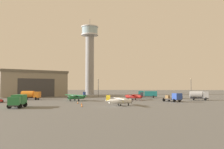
{
  "coord_description": "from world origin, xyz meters",
  "views": [
    {
      "loc": [
        3.01,
        -53.25,
        4.71
      ],
      "look_at": [
        -1.98,
        34.4,
        8.86
      ],
      "focal_mm": 37.6,
      "sensor_mm": 36.0,
      "label": 1
    }
  ],
  "objects_px": {
    "airplane_red": "(134,96)",
    "light_post_east": "(98,86)",
    "truck_box_teal": "(148,94)",
    "airplane_white": "(120,101)",
    "car_black": "(178,97)",
    "traffic_cone_mid_apron": "(82,105)",
    "truck_fuel_tanker_orange": "(31,95)",
    "truck_box_green": "(18,100)",
    "traffic_cone_near_right": "(81,104)",
    "light_post_centre": "(191,86)",
    "truck_flatbed_blue": "(174,98)",
    "traffic_cone_near_left": "(78,102)",
    "truck_fuel_tanker_silver": "(199,95)",
    "airplane_green": "(77,97)",
    "control_tower": "(90,53)"
  },
  "relations": [
    {
      "from": "truck_box_teal",
      "to": "traffic_cone_near_right",
      "type": "relative_size",
      "value": 10.83
    },
    {
      "from": "car_black",
      "to": "airplane_green",
      "type": "bearing_deg",
      "value": 100.51
    },
    {
      "from": "control_tower",
      "to": "car_black",
      "type": "distance_m",
      "value": 56.93
    },
    {
      "from": "truck_fuel_tanker_silver",
      "to": "light_post_centre",
      "type": "distance_m",
      "value": 20.3
    },
    {
      "from": "control_tower",
      "to": "car_black",
      "type": "height_order",
      "value": "control_tower"
    },
    {
      "from": "truck_flatbed_blue",
      "to": "airplane_red",
      "type": "bearing_deg",
      "value": -161.48
    },
    {
      "from": "airplane_red",
      "to": "light_post_east",
      "type": "height_order",
      "value": "light_post_east"
    },
    {
      "from": "truck_box_teal",
      "to": "light_post_east",
      "type": "distance_m",
      "value": 21.47
    },
    {
      "from": "truck_box_teal",
      "to": "truck_flatbed_blue",
      "type": "height_order",
      "value": "truck_box_teal"
    },
    {
      "from": "airplane_white",
      "to": "traffic_cone_near_right",
      "type": "distance_m",
      "value": 9.7
    },
    {
      "from": "control_tower",
      "to": "airplane_red",
      "type": "xyz_separation_m",
      "value": [
        21.66,
        -46.11,
        -21.02
      ]
    },
    {
      "from": "airplane_white",
      "to": "truck_fuel_tanker_silver",
      "type": "height_order",
      "value": "truck_fuel_tanker_silver"
    },
    {
      "from": "car_black",
      "to": "light_post_centre",
      "type": "relative_size",
      "value": 0.58
    },
    {
      "from": "airplane_white",
      "to": "light_post_centre",
      "type": "distance_m",
      "value": 50.8
    },
    {
      "from": "airplane_green",
      "to": "airplane_white",
      "type": "bearing_deg",
      "value": 81.55
    },
    {
      "from": "truck_flatbed_blue",
      "to": "truck_fuel_tanker_silver",
      "type": "bearing_deg",
      "value": 92.27
    },
    {
      "from": "truck_box_green",
      "to": "light_post_centre",
      "type": "xyz_separation_m",
      "value": [
        49.64,
        47.93,
        3.09
      ]
    },
    {
      "from": "airplane_red",
      "to": "truck_box_teal",
      "type": "xyz_separation_m",
      "value": [
        5.81,
        13.9,
        0.33
      ]
    },
    {
      "from": "light_post_centre",
      "to": "truck_box_teal",
      "type": "bearing_deg",
      "value": -161.62
    },
    {
      "from": "truck_fuel_tanker_orange",
      "to": "car_black",
      "type": "bearing_deg",
      "value": 12.94
    },
    {
      "from": "airplane_red",
      "to": "traffic_cone_near_right",
      "type": "height_order",
      "value": "airplane_red"
    },
    {
      "from": "traffic_cone_near_right",
      "to": "truck_fuel_tanker_silver",
      "type": "bearing_deg",
      "value": 30.46
    },
    {
      "from": "traffic_cone_near_left",
      "to": "truck_fuel_tanker_orange",
      "type": "bearing_deg",
      "value": 140.89
    },
    {
      "from": "light_post_centre",
      "to": "airplane_red",
      "type": "bearing_deg",
      "value": -140.22
    },
    {
      "from": "traffic_cone_mid_apron",
      "to": "truck_box_green",
      "type": "bearing_deg",
      "value": -168.65
    },
    {
      "from": "airplane_green",
      "to": "airplane_red",
      "type": "distance_m",
      "value": 18.62
    },
    {
      "from": "truck_fuel_tanker_orange",
      "to": "light_post_east",
      "type": "xyz_separation_m",
      "value": [
        19.89,
        22.24,
        3.07
      ]
    },
    {
      "from": "truck_box_green",
      "to": "light_post_east",
      "type": "relative_size",
      "value": 0.81
    },
    {
      "from": "truck_box_teal",
      "to": "airplane_white",
      "type": "bearing_deg",
      "value": 79.87
    },
    {
      "from": "control_tower",
      "to": "truck_flatbed_blue",
      "type": "bearing_deg",
      "value": -58.5
    },
    {
      "from": "traffic_cone_near_right",
      "to": "control_tower",
      "type": "bearing_deg",
      "value": 97.04
    },
    {
      "from": "truck_box_teal",
      "to": "light_post_centre",
      "type": "relative_size",
      "value": 0.94
    },
    {
      "from": "traffic_cone_near_right",
      "to": "light_post_east",
      "type": "bearing_deg",
      "value": 90.93
    },
    {
      "from": "truck_box_teal",
      "to": "truck_fuel_tanker_orange",
      "type": "xyz_separation_m",
      "value": [
        -39.85,
        -14.98,
        0.14
      ]
    },
    {
      "from": "car_black",
      "to": "light_post_east",
      "type": "bearing_deg",
      "value": 55.48
    },
    {
      "from": "light_post_centre",
      "to": "control_tower",
      "type": "bearing_deg",
      "value": 150.13
    },
    {
      "from": "airplane_white",
      "to": "truck_fuel_tanker_silver",
      "type": "bearing_deg",
      "value": 23.6
    },
    {
      "from": "truck_flatbed_blue",
      "to": "light_post_centre",
      "type": "xyz_separation_m",
      "value": [
        12.6,
        27.67,
        3.4
      ]
    },
    {
      "from": "control_tower",
      "to": "light_post_east",
      "type": "bearing_deg",
      "value": -73.23
    },
    {
      "from": "traffic_cone_near_left",
      "to": "airplane_white",
      "type": "bearing_deg",
      "value": -27.97
    },
    {
      "from": "traffic_cone_mid_apron",
      "to": "truck_fuel_tanker_orange",
      "type": "bearing_deg",
      "value": 131.75
    },
    {
      "from": "truck_box_green",
      "to": "car_black",
      "type": "height_order",
      "value": "truck_box_green"
    },
    {
      "from": "truck_flatbed_blue",
      "to": "car_black",
      "type": "distance_m",
      "value": 17.78
    },
    {
      "from": "airplane_white",
      "to": "car_black",
      "type": "bearing_deg",
      "value": 39.09
    },
    {
      "from": "airplane_white",
      "to": "truck_flatbed_blue",
      "type": "distance_m",
      "value": 21.21
    },
    {
      "from": "light_post_centre",
      "to": "traffic_cone_near_right",
      "type": "height_order",
      "value": "light_post_centre"
    },
    {
      "from": "airplane_green",
      "to": "traffic_cone_near_left",
      "type": "relative_size",
      "value": 11.77
    },
    {
      "from": "airplane_white",
      "to": "airplane_red",
      "type": "bearing_deg",
      "value": 61.31
    },
    {
      "from": "control_tower",
      "to": "traffic_cone_near_right",
      "type": "relative_size",
      "value": 60.38
    },
    {
      "from": "light_post_east",
      "to": "control_tower",
      "type": "bearing_deg",
      "value": 106.77
    }
  ]
}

